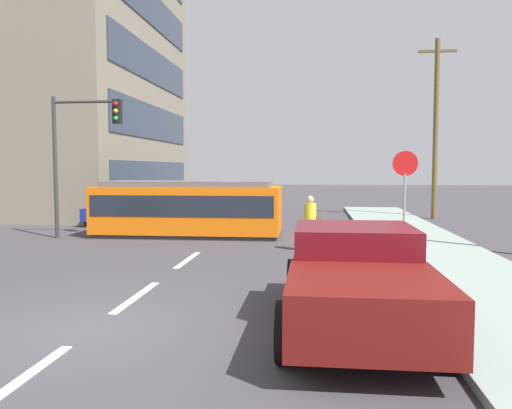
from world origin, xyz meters
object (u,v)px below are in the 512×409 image
(parked_sedan_mid, at_px, (119,209))
(pedestrian_crossing, at_px, (310,220))
(utility_pole_mid, at_px, (436,126))
(city_bus, at_px, (212,198))
(traffic_light_mast, at_px, (81,140))
(streetcar_tram, at_px, (189,208))
(stop_sign, at_px, (405,178))
(pickup_truck_parked, at_px, (356,278))

(parked_sedan_mid, bearing_deg, pedestrian_crossing, -38.77)
(parked_sedan_mid, relative_size, utility_pole_mid, 0.48)
(city_bus, distance_m, traffic_light_mast, 8.06)
(city_bus, bearing_deg, utility_pole_mid, 9.38)
(streetcar_tram, height_order, stop_sign, stop_sign)
(city_bus, bearing_deg, stop_sign, -47.08)
(streetcar_tram, relative_size, pedestrian_crossing, 4.05)
(streetcar_tram, height_order, utility_pole_mid, utility_pole_mid)
(traffic_light_mast, bearing_deg, pickup_truck_parked, -46.28)
(parked_sedan_mid, relative_size, stop_sign, 1.45)
(pedestrian_crossing, bearing_deg, streetcar_tram, 145.75)
(parked_sedan_mid, relative_size, traffic_light_mast, 0.83)
(pedestrian_crossing, relative_size, parked_sedan_mid, 0.40)
(pedestrian_crossing, height_order, utility_pole_mid, utility_pole_mid)
(city_bus, bearing_deg, traffic_light_mast, -115.21)
(pickup_truck_parked, distance_m, traffic_light_mast, 13.06)
(parked_sedan_mid, bearing_deg, stop_sign, -28.71)
(city_bus, height_order, traffic_light_mast, traffic_light_mast)
(streetcar_tram, xyz_separation_m, utility_pole_mid, (10.46, 7.60, 3.51))
(traffic_light_mast, relative_size, utility_pole_mid, 0.57)
(parked_sedan_mid, distance_m, utility_pole_mid, 15.65)
(pickup_truck_parked, height_order, stop_sign, stop_sign)
(city_bus, bearing_deg, pedestrian_crossing, -61.69)
(stop_sign, bearing_deg, streetcar_tram, 161.99)
(pedestrian_crossing, bearing_deg, traffic_light_mast, 166.54)
(traffic_light_mast, bearing_deg, stop_sign, -6.57)
(streetcar_tram, height_order, pedestrian_crossing, streetcar_tram)
(pickup_truck_parked, xyz_separation_m, traffic_light_mast, (-8.83, 9.24, 2.69))
(traffic_light_mast, bearing_deg, pedestrian_crossing, -13.46)
(streetcar_tram, relative_size, pickup_truck_parked, 1.35)
(pickup_truck_parked, xyz_separation_m, parked_sedan_mid, (-9.52, 14.33, -0.18))
(streetcar_tram, xyz_separation_m, city_bus, (-0.29, 5.82, 0.01))
(city_bus, relative_size, utility_pole_mid, 0.62)
(city_bus, distance_m, utility_pole_mid, 11.44)
(streetcar_tram, distance_m, pickup_truck_parked, 11.63)
(pedestrian_crossing, bearing_deg, city_bus, 118.31)
(pedestrian_crossing, relative_size, stop_sign, 0.58)
(traffic_light_mast, bearing_deg, streetcar_tram, 17.60)
(pedestrian_crossing, bearing_deg, utility_pole_mid, 60.75)
(utility_pole_mid, bearing_deg, traffic_light_mast, -148.11)
(pedestrian_crossing, height_order, parked_sedan_mid, pedestrian_crossing)
(streetcar_tram, height_order, parked_sedan_mid, streetcar_tram)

